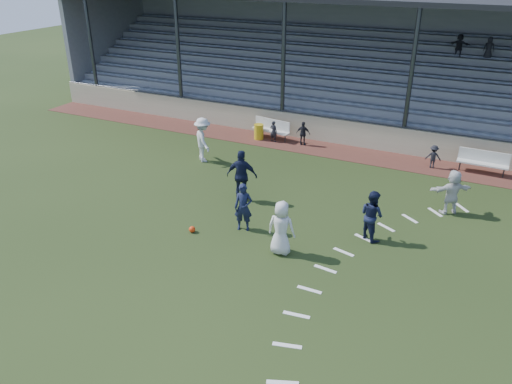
# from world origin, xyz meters

# --- Properties ---
(ground) EXTENTS (90.00, 90.00, 0.00)m
(ground) POSITION_xyz_m (0.00, 0.00, 0.00)
(ground) COLOR #233314
(ground) RESTS_ON ground
(cinder_track) EXTENTS (34.00, 2.00, 0.02)m
(cinder_track) POSITION_xyz_m (0.00, 10.50, 0.01)
(cinder_track) COLOR #502720
(cinder_track) RESTS_ON ground
(retaining_wall) EXTENTS (34.00, 0.18, 1.20)m
(retaining_wall) POSITION_xyz_m (0.00, 11.55, 0.60)
(retaining_wall) COLOR #BEB692
(retaining_wall) RESTS_ON ground
(bench_left) EXTENTS (2.04, 0.78, 0.95)m
(bench_left) POSITION_xyz_m (-3.18, 10.79, 0.58)
(bench_left) COLOR silver
(bench_left) RESTS_ON cinder_track
(bench_right) EXTENTS (2.01, 0.51, 0.95)m
(bench_right) POSITION_xyz_m (6.49, 10.73, 0.58)
(bench_right) COLOR silver
(bench_right) RESTS_ON cinder_track
(trash_bin) EXTENTS (0.47, 0.47, 0.75)m
(trash_bin) POSITION_xyz_m (-3.70, 10.41, 0.39)
(trash_bin) COLOR gold
(trash_bin) RESTS_ON cinder_track
(football) EXTENTS (0.21, 0.21, 0.21)m
(football) POSITION_xyz_m (-1.74, 1.25, 0.11)
(football) COLOR red
(football) RESTS_ON ground
(player_white_lead) EXTENTS (0.89, 0.62, 1.74)m
(player_white_lead) POSITION_xyz_m (1.39, 1.39, 0.87)
(player_white_lead) COLOR silver
(player_white_lead) RESTS_ON ground
(player_navy_lead) EXTENTS (0.69, 0.57, 1.64)m
(player_navy_lead) POSITION_xyz_m (-0.30, 2.17, 0.82)
(player_navy_lead) COLOR #121934
(player_navy_lead) RESTS_ON ground
(player_navy_mid) EXTENTS (1.03, 0.98, 1.68)m
(player_navy_mid) POSITION_xyz_m (3.63, 3.44, 0.84)
(player_navy_mid) COLOR #121934
(player_navy_mid) RESTS_ON ground
(player_white_wing) EXTENTS (1.43, 1.39, 1.96)m
(player_white_wing) POSITION_xyz_m (-4.67, 6.80, 0.98)
(player_white_wing) COLOR silver
(player_white_wing) RESTS_ON ground
(player_navy_wing) EXTENTS (1.22, 0.73, 1.95)m
(player_navy_wing) POSITION_xyz_m (-1.36, 4.12, 0.97)
(player_navy_wing) COLOR #121934
(player_navy_wing) RESTS_ON ground
(player_white_back) EXTENTS (1.52, 1.24, 1.63)m
(player_white_back) POSITION_xyz_m (5.71, 6.41, 0.81)
(player_white_back) COLOR silver
(player_white_back) RESTS_ON ground
(sub_left_near) EXTENTS (0.41, 0.30, 1.04)m
(sub_left_near) POSITION_xyz_m (-2.89, 10.37, 0.54)
(sub_left_near) COLOR black
(sub_left_near) RESTS_ON cinder_track
(sub_left_far) EXTENTS (0.69, 0.35, 1.14)m
(sub_left_far) POSITION_xyz_m (-1.44, 10.58, 0.59)
(sub_left_far) COLOR black
(sub_left_far) RESTS_ON cinder_track
(sub_right) EXTENTS (0.69, 0.46, 1.00)m
(sub_right) POSITION_xyz_m (4.55, 10.38, 0.52)
(sub_right) COLOR black
(sub_right) RESTS_ON cinder_track
(grandstand) EXTENTS (34.60, 9.00, 6.61)m
(grandstand) POSITION_xyz_m (0.00, 16.26, 2.20)
(grandstand) COLOR gray
(grandstand) RESTS_ON ground
(penalty_arc) EXTENTS (3.89, 14.63, 0.01)m
(penalty_arc) POSITION_xyz_m (4.12, 0.00, 0.01)
(penalty_arc) COLOR white
(penalty_arc) RESTS_ON ground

